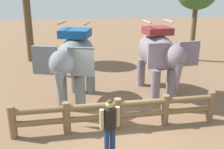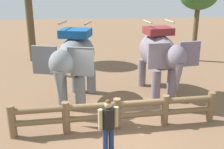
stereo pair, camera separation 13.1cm
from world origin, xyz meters
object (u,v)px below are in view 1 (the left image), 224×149
Objects in this scene: elephant_near_left at (74,59)px; elephant_center at (159,54)px; log_fence at (118,112)px; tourist_woman_in_black at (110,123)px.

elephant_near_left reaches higher than elephant_center.
elephant_near_left is (-1.33, 2.26, 1.17)m from log_fence.
elephant_center is at bearing 58.40° from tourist_woman_in_black.
log_fence is 1.78× the size of elephant_near_left.
elephant_center is (3.46, 0.56, -0.04)m from elephant_near_left.
elephant_near_left is at bearing 120.39° from log_fence.
log_fence is at bearing -127.09° from elephant_center.
log_fence is at bearing 72.67° from tourist_woman_in_black.
elephant_center reaches higher than log_fence.
elephant_center is at bearing 52.91° from log_fence.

